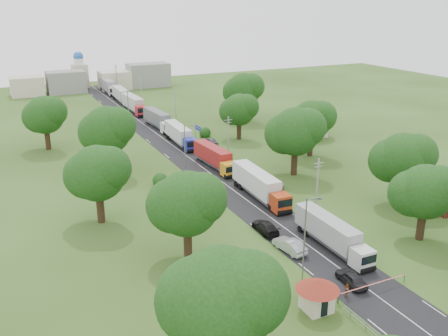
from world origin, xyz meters
TOP-DOWN VIEW (x-y plane):
  - ground at (0.00, 0.00)m, footprint 260.00×260.00m
  - road at (0.00, 20.00)m, footprint 8.00×200.00m
  - boom_barrier at (-1.36, -25.00)m, footprint 9.22×0.35m
  - guard_booth at (-7.20, -25.00)m, footprint 4.40×4.40m
  - info_sign at (5.20, 35.00)m, footprint 0.12×3.10m
  - pole_1 at (5.50, -7.00)m, footprint 1.60×0.24m
  - pole_2 at (5.50, 21.00)m, footprint 1.60×0.24m
  - pole_3 at (5.50, 49.00)m, footprint 1.60×0.24m
  - pole_4 at (5.50, 77.00)m, footprint 1.60×0.24m
  - pole_5 at (5.50, 105.00)m, footprint 1.60×0.24m
  - lamp_0 at (-5.35, -20.00)m, footprint 2.03×0.22m
  - lamp_1 at (-5.35, 15.00)m, footprint 2.03×0.22m
  - lamp_2 at (-5.35, 50.00)m, footprint 2.03×0.22m
  - tree_2 at (13.99, -17.86)m, footprint 8.00×8.00m
  - tree_3 at (19.99, -7.84)m, footprint 8.80×8.80m
  - tree_4 at (12.99, 10.17)m, footprint 9.60×9.60m
  - tree_5 at (21.99, 18.16)m, footprint 8.80×8.80m
  - tree_6 at (14.99, 35.14)m, footprint 8.00×8.00m
  - tree_7 at (23.99, 50.17)m, footprint 9.60×9.60m
  - tree_9 at (-20.01, -29.83)m, footprint 9.60×9.60m
  - tree_10 at (-15.01, -9.84)m, footprint 8.80×8.80m
  - tree_11 at (-22.01, 5.16)m, footprint 8.80×8.80m
  - tree_12 at (-16.01, 25.17)m, footprint 9.60×9.60m
  - tree_13 at (-24.01, 45.16)m, footprint 8.80×8.80m
  - house_cream at (30.00, 30.00)m, footprint 10.08×10.08m
  - distant_town at (0.68, 110.00)m, footprint 52.00×8.00m
  - church at (-4.00, 118.00)m, footprint 5.00×5.00m
  - truck_0 at (2.14, -14.94)m, footprint 2.43×13.53m
  - truck_1 at (2.15, 3.30)m, footprint 3.00×14.95m
  - truck_2 at (2.05, 19.66)m, footprint 2.98×13.63m
  - truck_3 at (1.77, 36.86)m, footprint 2.85×14.22m
  - truck_4 at (2.09, 52.13)m, footprint 3.20×14.45m
  - truck_5 at (1.76, 71.75)m, footprint 3.01×15.34m
  - truck_6 at (2.17, 86.68)m, footprint 2.91×14.68m
  - truck_7 at (2.18, 103.82)m, footprint 2.77×15.53m
  - car_lane_front at (-1.00, -22.76)m, footprint 2.14×4.51m
  - car_lane_mid at (-3.00, -13.55)m, footprint 2.33×5.13m
  - car_lane_rear at (-3.00, -7.63)m, footprint 2.28×5.19m
  - car_verge_near at (6.52, 6.88)m, footprint 3.18×5.80m
  - car_verge_far at (7.41, 33.41)m, footprint 1.97×4.69m
  - pedestrian_near at (-3.02, -24.50)m, footprint 0.71×0.58m
  - pedestrian_booth at (-6.50, -23.22)m, footprint 0.97×0.97m

SIDE VIEW (x-z plane):
  - ground at x=0.00m, z-range 0.00..0.00m
  - road at x=0.00m, z-range -0.02..0.02m
  - car_lane_rear at x=-3.00m, z-range 0.00..1.48m
  - car_lane_front at x=-1.00m, z-range 0.00..1.49m
  - car_verge_near at x=6.52m, z-range 0.00..1.54m
  - car_verge_far at x=7.41m, z-range 0.00..1.58m
  - pedestrian_booth at x=-6.50m, z-range 0.00..1.59m
  - car_lane_mid at x=-3.00m, z-range 0.00..1.63m
  - pedestrian_near at x=-3.02m, z-range 0.00..1.69m
  - boom_barrier at x=-1.36m, z-range 0.30..1.48m
  - truck_0 at x=2.14m, z-range 0.11..3.86m
  - truck_2 at x=2.05m, z-range 0.11..3.88m
  - truck_3 at x=1.77m, z-range 0.12..4.05m
  - truck_4 at x=2.09m, z-range 0.12..4.11m
  - truck_6 at x=2.17m, z-range 0.12..4.19m
  - guard_booth at x=-7.20m, z-range 0.44..3.89m
  - truck_1 at x=2.15m, z-range 0.13..4.26m
  - truck_5 at x=1.76m, z-range 0.13..4.37m
  - truck_7 at x=2.18m, z-range 0.13..4.44m
  - info_sign at x=5.20m, z-range 0.95..5.05m
  - distant_town at x=0.68m, z-range -0.51..7.49m
  - house_cream at x=30.00m, z-range 0.74..6.54m
  - pole_1 at x=5.50m, z-range 0.18..9.18m
  - pole_2 at x=5.50m, z-range 0.18..9.18m
  - pole_3 at x=5.50m, z-range 0.18..9.18m
  - pole_4 at x=5.50m, z-range 0.18..9.18m
  - pole_5 at x=5.50m, z-range 0.18..9.18m
  - church at x=-4.00m, z-range -0.76..11.54m
  - lamp_0 at x=-5.35m, z-range 0.55..10.55m
  - lamp_1 at x=-5.35m, z-range 0.55..10.55m
  - lamp_2 at x=-5.35m, z-range 0.55..10.55m
  - tree_2 at x=13.99m, z-range 1.55..11.65m
  - tree_6 at x=14.99m, z-range 1.55..11.65m
  - tree_3 at x=19.99m, z-range 1.69..12.76m
  - tree_5 at x=21.99m, z-range 1.69..12.76m
  - tree_10 at x=-15.01m, z-range 1.69..12.76m
  - tree_11 at x=-22.01m, z-range 1.69..12.76m
  - tree_13 at x=-24.01m, z-range 1.69..12.76m
  - tree_4 at x=12.99m, z-range 1.83..13.88m
  - tree_7 at x=23.99m, z-range 1.83..13.88m
  - tree_9 at x=-20.01m, z-range 1.83..13.88m
  - tree_12 at x=-16.01m, z-range 1.83..13.88m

